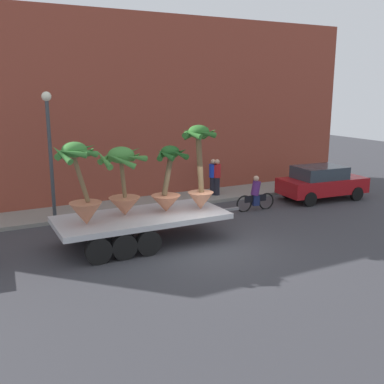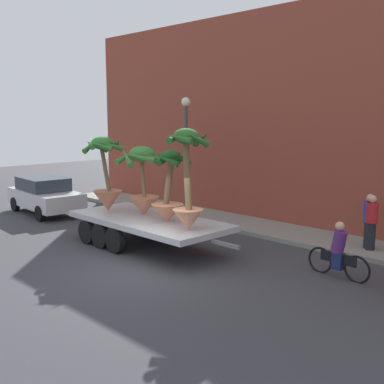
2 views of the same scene
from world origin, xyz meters
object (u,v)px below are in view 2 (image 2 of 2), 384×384
(street_lamp, at_px, (186,141))
(trailing_car, at_px, (45,195))
(cyclist, at_px, (339,253))
(potted_palm_extra, at_px, (143,181))
(potted_palm_rear, at_px, (106,177))
(pedestrian_near_gate, at_px, (369,220))
(flatbed_trailer, at_px, (144,223))
(potted_palm_middle, at_px, (169,194))
(potted_palm_front, at_px, (188,183))
(pedestrian_far_left, at_px, (372,221))

(street_lamp, bearing_deg, trailing_car, -147.56)
(cyclist, bearing_deg, potted_palm_extra, -167.21)
(potted_palm_rear, distance_m, pedestrian_near_gate, 8.77)
(flatbed_trailer, bearing_deg, pedestrian_near_gate, 38.65)
(flatbed_trailer, xyz_separation_m, potted_palm_middle, (1.21, 0.00, 1.09))
(potted_palm_rear, distance_m, cyclist, 8.17)
(potted_palm_front, bearing_deg, cyclist, 27.05)
(flatbed_trailer, xyz_separation_m, potted_palm_rear, (-1.75, -0.23, 1.40))
(flatbed_trailer, bearing_deg, street_lamp, 116.59)
(pedestrian_far_left, bearing_deg, trailing_car, -163.04)
(pedestrian_near_gate, distance_m, street_lamp, 7.81)
(potted_palm_front, height_order, street_lamp, street_lamp)
(flatbed_trailer, height_order, trailing_car, trailing_car)
(flatbed_trailer, height_order, potted_palm_middle, potted_palm_middle)
(cyclist, bearing_deg, potted_palm_rear, -166.42)
(street_lamp, bearing_deg, potted_palm_rear, -88.05)
(trailing_car, height_order, street_lamp, street_lamp)
(potted_palm_middle, xyz_separation_m, street_lamp, (-3.10, 3.78, 1.37))
(cyclist, bearing_deg, pedestrian_far_left, 97.29)
(potted_palm_front, distance_m, potted_palm_extra, 2.65)
(flatbed_trailer, bearing_deg, trailing_car, 177.20)
(potted_palm_extra, xyz_separation_m, pedestrian_far_left, (5.99, 4.10, -1.09))
(flatbed_trailer, height_order, potted_palm_extra, potted_palm_extra)
(trailing_car, height_order, pedestrian_far_left, pedestrian_far_left)
(potted_palm_front, distance_m, street_lamp, 5.89)
(pedestrian_far_left, bearing_deg, flatbed_trailer, -142.91)
(potted_palm_extra, height_order, trailing_car, potted_palm_extra)
(street_lamp, bearing_deg, potted_palm_middle, -50.57)
(potted_palm_rear, bearing_deg, potted_palm_middle, 4.47)
(potted_palm_rear, height_order, trailing_car, potted_palm_rear)
(flatbed_trailer, height_order, cyclist, cyclist)
(potted_palm_extra, distance_m, pedestrian_near_gate, 7.31)
(pedestrian_near_gate, relative_size, pedestrian_far_left, 1.00)
(potted_palm_front, height_order, potted_palm_extra, potted_palm_front)
(flatbed_trailer, bearing_deg, potted_palm_extra, 142.56)
(cyclist, bearing_deg, trailing_car, -174.43)
(pedestrian_far_left, xyz_separation_m, street_lamp, (-7.60, -0.54, 2.19))
(potted_palm_extra, relative_size, pedestrian_near_gate, 1.34)
(potted_palm_extra, relative_size, pedestrian_far_left, 1.34)
(potted_palm_middle, xyz_separation_m, potted_palm_front, (1.10, -0.26, 0.50))
(potted_palm_rear, bearing_deg, trailing_car, 173.95)
(trailing_car, bearing_deg, flatbed_trailer, -2.80)
(potted_palm_middle, bearing_deg, potted_palm_extra, 171.82)
(potted_palm_rear, height_order, street_lamp, street_lamp)
(cyclist, relative_size, pedestrian_near_gate, 1.08)
(pedestrian_far_left, bearing_deg, cyclist, -82.71)
(pedestrian_far_left, distance_m, street_lamp, 7.93)
(flatbed_trailer, xyz_separation_m, pedestrian_far_left, (5.71, 4.32, 0.27))
(potted_palm_extra, bearing_deg, pedestrian_near_gate, 35.88)
(potted_palm_extra, distance_m, street_lamp, 4.06)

